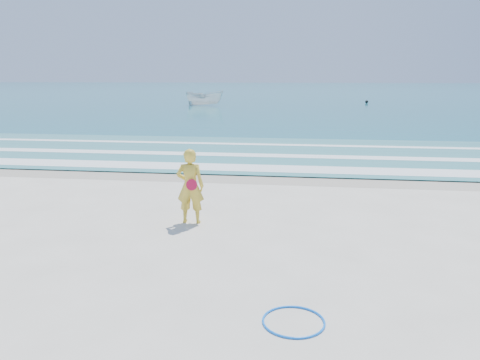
# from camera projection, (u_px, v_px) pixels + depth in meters

# --- Properties ---
(ground) EXTENTS (400.00, 400.00, 0.00)m
(ground) POSITION_uv_depth(u_px,v_px,m) (190.00, 289.00, 7.90)
(ground) COLOR silver
(ground) RESTS_ON ground
(wet_sand) EXTENTS (400.00, 2.40, 0.00)m
(wet_sand) POSITION_uv_depth(u_px,v_px,m) (250.00, 176.00, 16.60)
(wet_sand) COLOR #B2A893
(wet_sand) RESTS_ON ground
(ocean) EXTENTS (400.00, 190.00, 0.04)m
(ocean) POSITION_uv_depth(u_px,v_px,m) (296.00, 90.00, 109.39)
(ocean) COLOR #19727F
(ocean) RESTS_ON ground
(shallow) EXTENTS (400.00, 10.00, 0.01)m
(shallow) POSITION_uv_depth(u_px,v_px,m) (262.00, 153.00, 21.42)
(shallow) COLOR #59B7AD
(shallow) RESTS_ON ocean
(foam_near) EXTENTS (400.00, 1.40, 0.01)m
(foam_near) POSITION_uv_depth(u_px,v_px,m) (254.00, 168.00, 17.84)
(foam_near) COLOR white
(foam_near) RESTS_ON shallow
(foam_mid) EXTENTS (400.00, 0.90, 0.01)m
(foam_mid) POSITION_uv_depth(u_px,v_px,m) (261.00, 155.00, 20.65)
(foam_mid) COLOR white
(foam_mid) RESTS_ON shallow
(foam_far) EXTENTS (400.00, 0.60, 0.01)m
(foam_far) POSITION_uv_depth(u_px,v_px,m) (267.00, 144.00, 23.84)
(foam_far) COLOR white
(foam_far) RESTS_ON shallow
(hoop) EXTENTS (1.03, 1.03, 0.03)m
(hoop) POSITION_uv_depth(u_px,v_px,m) (294.00, 321.00, 6.82)
(hoop) COLOR #0D70F7
(hoop) RESTS_ON ground
(boat) EXTENTS (4.52, 1.94, 1.71)m
(boat) POSITION_uv_depth(u_px,v_px,m) (205.00, 98.00, 53.67)
(boat) COLOR silver
(boat) RESTS_ON ocean
(buoy) EXTENTS (0.39, 0.39, 0.39)m
(buoy) POSITION_uv_depth(u_px,v_px,m) (367.00, 102.00, 58.15)
(buoy) COLOR black
(buoy) RESTS_ON ocean
(woman) EXTENTS (0.68, 0.46, 1.83)m
(woman) POSITION_uv_depth(u_px,v_px,m) (190.00, 186.00, 11.24)
(woman) COLOR gold
(woman) RESTS_ON ground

